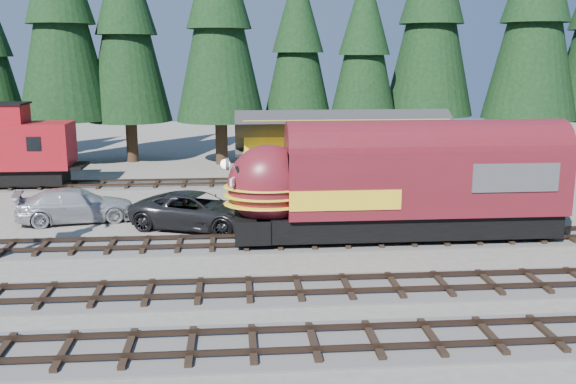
{
  "coord_description": "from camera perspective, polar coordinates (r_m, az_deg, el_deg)",
  "views": [
    {
      "loc": [
        -6.42,
        -24.02,
        8.45
      ],
      "look_at": [
        -4.07,
        4.0,
        2.43
      ],
      "focal_mm": 40.0,
      "sensor_mm": 36.0,
      "label": 1
    }
  ],
  "objects": [
    {
      "name": "pickup_truck_b",
      "position": [
        34.82,
        -18.32,
        -1.12
      ],
      "size": [
        6.3,
        3.55,
        1.72
      ],
      "primitive_type": "imported",
      "rotation": [
        0.0,
        0.0,
        1.77
      ],
      "color": "#ADB0B5",
      "rests_on": "ground"
    },
    {
      "name": "ground",
      "position": [
        26.26,
        9.7,
        -6.86
      ],
      "size": [
        120.0,
        120.0,
        0.0
      ],
      "primitive_type": "plane",
      "color": "#6B665B",
      "rests_on": "ground"
    },
    {
      "name": "depot",
      "position": [
        35.54,
        5.69,
        3.15
      ],
      "size": [
        12.8,
        7.0,
        5.3
      ],
      "color": "yellow",
      "rests_on": "ground"
    },
    {
      "name": "pickup_truck_a",
      "position": [
        32.04,
        -8.05,
        -1.66
      ],
      "size": [
        7.13,
        5.09,
        1.8
      ],
      "primitive_type": "imported",
      "rotation": [
        0.0,
        0.0,
        1.21
      ],
      "color": "black",
      "rests_on": "ground"
    },
    {
      "name": "conifer_backdrop",
      "position": [
        50.27,
        8.01,
        14.61
      ],
      "size": [
        79.39,
        24.16,
        17.36
      ],
      "color": "black",
      "rests_on": "ground"
    },
    {
      "name": "locomotive",
      "position": [
        29.49,
        9.02,
        0.27
      ],
      "size": [
        15.6,
        3.1,
        4.24
      ],
      "color": "black",
      "rests_on": "ground"
    },
    {
      "name": "track_spur",
      "position": [
        43.0,
        -9.47,
        0.67
      ],
      "size": [
        32.0,
        3.2,
        0.33
      ],
      "color": "#4C4947",
      "rests_on": "ground"
    }
  ]
}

